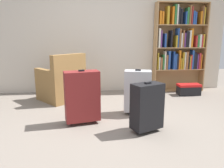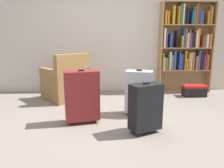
{
  "view_description": "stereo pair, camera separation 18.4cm",
  "coord_description": "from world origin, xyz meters",
  "px_view_note": "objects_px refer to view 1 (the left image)",
  "views": [
    {
      "loc": [
        -0.25,
        -2.75,
        1.23
      ],
      "look_at": [
        0.07,
        0.3,
        0.55
      ],
      "focal_mm": 35.2,
      "sensor_mm": 36.0,
      "label": 1
    },
    {
      "loc": [
        -0.07,
        -2.76,
        1.23
      ],
      "look_at": [
        0.07,
        0.3,
        0.55
      ],
      "focal_mm": 35.2,
      "sensor_mm": 36.0,
      "label": 2
    }
  ],
  "objects_px": {
    "bookshelf": "(180,44)",
    "armchair": "(62,84)",
    "mug": "(92,96)",
    "storage_box": "(189,89)",
    "suitcase_dark_red": "(82,96)",
    "suitcase_black": "(147,106)",
    "suitcase_silver": "(138,91)"
  },
  "relations": [
    {
      "from": "bookshelf",
      "to": "suitcase_dark_red",
      "type": "bearing_deg",
      "value": -140.69
    },
    {
      "from": "mug",
      "to": "storage_box",
      "type": "distance_m",
      "value": 2.04
    },
    {
      "from": "storage_box",
      "to": "suitcase_black",
      "type": "relative_size",
      "value": 0.7
    },
    {
      "from": "bookshelf",
      "to": "suitcase_dark_red",
      "type": "xyz_separation_m",
      "value": [
        -2.1,
        -1.72,
        -0.64
      ]
    },
    {
      "from": "storage_box",
      "to": "bookshelf",
      "type": "bearing_deg",
      "value": 101.32
    },
    {
      "from": "mug",
      "to": "suitcase_black",
      "type": "xyz_separation_m",
      "value": [
        0.69,
        -1.59,
        0.3
      ]
    },
    {
      "from": "armchair",
      "to": "suitcase_black",
      "type": "relative_size",
      "value": 1.49
    },
    {
      "from": "storage_box",
      "to": "suitcase_dark_red",
      "type": "relative_size",
      "value": 0.6
    },
    {
      "from": "storage_box",
      "to": "mug",
      "type": "bearing_deg",
      "value": -177.69
    },
    {
      "from": "storage_box",
      "to": "suitcase_black",
      "type": "distance_m",
      "value": 2.16
    },
    {
      "from": "bookshelf",
      "to": "storage_box",
      "type": "bearing_deg",
      "value": -78.68
    },
    {
      "from": "bookshelf",
      "to": "suitcase_silver",
      "type": "xyz_separation_m",
      "value": [
        -1.24,
        -1.42,
        -0.66
      ]
    },
    {
      "from": "armchair",
      "to": "suitcase_silver",
      "type": "relative_size",
      "value": 1.37
    },
    {
      "from": "suitcase_black",
      "to": "suitcase_silver",
      "type": "bearing_deg",
      "value": 88.16
    },
    {
      "from": "mug",
      "to": "suitcase_silver",
      "type": "xyz_separation_m",
      "value": [
        0.71,
        -0.93,
        0.33
      ]
    },
    {
      "from": "mug",
      "to": "storage_box",
      "type": "relative_size",
      "value": 0.26
    },
    {
      "from": "bookshelf",
      "to": "mug",
      "type": "distance_m",
      "value": 2.25
    },
    {
      "from": "mug",
      "to": "storage_box",
      "type": "height_order",
      "value": "storage_box"
    },
    {
      "from": "bookshelf",
      "to": "armchair",
      "type": "bearing_deg",
      "value": -169.07
    },
    {
      "from": "armchair",
      "to": "storage_box",
      "type": "bearing_deg",
      "value": 1.71
    },
    {
      "from": "mug",
      "to": "suitcase_dark_red",
      "type": "distance_m",
      "value": 1.28
    },
    {
      "from": "armchair",
      "to": "mug",
      "type": "distance_m",
      "value": 0.62
    },
    {
      "from": "armchair",
      "to": "mug",
      "type": "relative_size",
      "value": 8.23
    },
    {
      "from": "suitcase_black",
      "to": "suitcase_silver",
      "type": "height_order",
      "value": "suitcase_silver"
    },
    {
      "from": "mug",
      "to": "suitcase_black",
      "type": "relative_size",
      "value": 0.18
    },
    {
      "from": "mug",
      "to": "suitcase_black",
      "type": "distance_m",
      "value": 1.76
    },
    {
      "from": "bookshelf",
      "to": "armchair",
      "type": "distance_m",
      "value": 2.66
    },
    {
      "from": "bookshelf",
      "to": "suitcase_black",
      "type": "distance_m",
      "value": 2.53
    },
    {
      "from": "suitcase_black",
      "to": "suitcase_dark_red",
      "type": "bearing_deg",
      "value": 156.49
    },
    {
      "from": "suitcase_silver",
      "to": "storage_box",
      "type": "bearing_deg",
      "value": 37.38
    },
    {
      "from": "mug",
      "to": "suitcase_dark_red",
      "type": "bearing_deg",
      "value": -96.51
    },
    {
      "from": "mug",
      "to": "suitcase_silver",
      "type": "bearing_deg",
      "value": -52.49
    }
  ]
}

